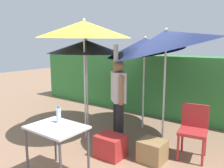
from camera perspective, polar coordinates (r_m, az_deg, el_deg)
name	(u,v)px	position (r m, az deg, el deg)	size (l,w,h in m)	color
ground_plane	(103,141)	(4.77, -2.21, -13.63)	(24.00, 24.00, 0.00)	#937056
hedge_row	(157,85)	(6.47, 10.84, -0.15)	(8.00, 0.70, 1.59)	#38843D
umbrella_rainbow	(84,29)	(4.61, -6.83, 13.05)	(1.82, 1.82, 2.37)	silver
umbrella_orange	(166,40)	(4.30, 13.01, 10.34)	(1.99, 1.95, 2.42)	silver
umbrella_yellow	(145,45)	(5.15, 8.00, 9.29)	(1.73, 1.71, 2.19)	silver
umbrella_navy	(86,47)	(5.30, -6.25, 8.94)	(1.73, 1.74, 2.02)	silver
person_vendor	(118,96)	(4.41, 1.56, -2.82)	(0.47, 0.44, 1.88)	black
chair_plastic	(194,128)	(4.21, 19.23, -10.05)	(0.51, 0.51, 0.89)	#B72D2D
cooler_box	(111,146)	(4.10, -0.34, -14.89)	(0.46, 0.39, 0.37)	red
crate_cardboard	(152,151)	(4.02, 9.81, -15.76)	(0.40, 0.38, 0.35)	#9E7A4C
folding_table	(57,133)	(3.48, -13.30, -11.43)	(0.80, 0.60, 0.75)	#4C4C51
bottle_water	(59,115)	(3.57, -12.88, -7.36)	(0.07, 0.07, 0.24)	silver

